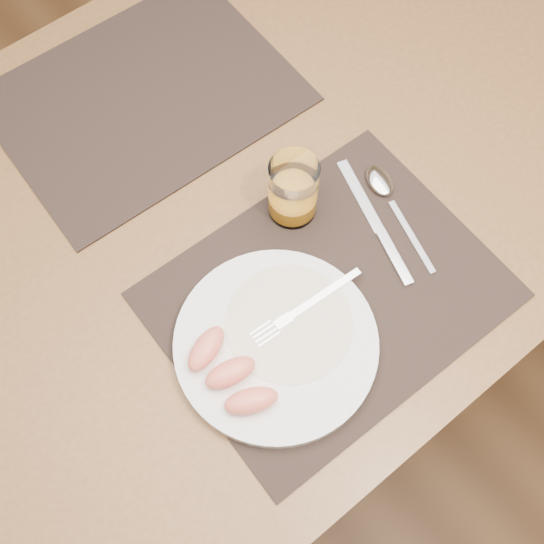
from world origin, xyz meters
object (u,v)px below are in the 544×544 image
(placemat_near, at_px, (328,295))
(knife, at_px, (380,231))
(table, at_px, (226,222))
(fork, at_px, (298,311))
(juice_glass, at_px, (293,192))
(spoon, at_px, (384,189))
(plate, at_px, (276,344))
(placemat_far, at_px, (144,97))

(placemat_near, height_order, knife, knife)
(table, height_order, fork, fork)
(juice_glass, bearing_deg, spoon, -25.84)
(fork, height_order, juice_glass, juice_glass)
(plate, height_order, juice_glass, juice_glass)
(fork, height_order, spoon, fork)
(spoon, bearing_deg, table, 142.49)
(placemat_near, xyz_separation_m, plate, (-0.10, -0.01, 0.01))
(fork, distance_m, knife, 0.18)
(knife, distance_m, spoon, 0.07)
(juice_glass, bearing_deg, fork, -126.79)
(placemat_near, xyz_separation_m, juice_glass, (0.05, 0.14, 0.05))
(placemat_near, relative_size, juice_glass, 4.26)
(table, relative_size, placemat_near, 3.11)
(plate, distance_m, knife, 0.23)
(table, distance_m, placemat_far, 0.24)
(table, xyz_separation_m, plate, (-0.09, -0.23, 0.10))
(table, relative_size, placemat_far, 3.11)
(spoon, bearing_deg, knife, -137.18)
(plate, distance_m, juice_glass, 0.21)
(table, height_order, knife, knife)
(placemat_far, distance_m, fork, 0.44)
(table, relative_size, fork, 7.99)
(placemat_near, distance_m, placemat_far, 0.44)
(plate, relative_size, fork, 1.54)
(fork, bearing_deg, juice_glass, 53.21)
(plate, bearing_deg, spoon, 17.76)
(plate, xyz_separation_m, spoon, (0.27, 0.09, -0.00))
(placemat_near, relative_size, knife, 2.09)
(fork, xyz_separation_m, knife, (0.17, 0.03, -0.02))
(placemat_far, bearing_deg, spoon, -64.00)
(knife, bearing_deg, fork, -171.56)
(table, bearing_deg, fork, -99.38)
(table, height_order, spoon, spoon)
(knife, height_order, juice_glass, juice_glass)
(knife, bearing_deg, table, 125.50)
(placemat_far, bearing_deg, table, -92.93)
(plate, bearing_deg, juice_glass, 44.82)
(table, distance_m, spoon, 0.26)
(table, distance_m, fork, 0.25)
(placemat_far, distance_m, juice_glass, 0.31)
(juice_glass, bearing_deg, knife, -55.85)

